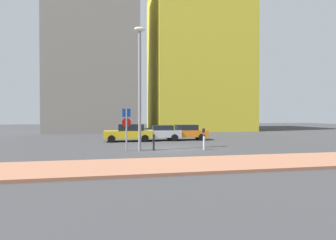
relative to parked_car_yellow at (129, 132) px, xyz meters
name	(u,v)px	position (x,y,z in m)	size (l,w,h in m)	color
ground_plane	(169,149)	(2.52, -5.97, -0.81)	(120.00, 120.00, 0.00)	#38383A
sidewalk_brick	(195,164)	(2.52, -12.28, -0.74)	(40.00, 3.67, 0.14)	#9E664C
parked_car_yellow	(129,132)	(0.00, 0.00, 0.00)	(4.27, 2.02, 1.56)	gold
parked_car_silver	(159,133)	(2.85, 0.25, -0.06)	(4.24, 2.19, 1.44)	#B7BABF
parked_car_orange	(185,132)	(5.37, 0.32, -0.05)	(4.33, 2.20, 1.47)	orange
parking_sign_post	(126,124)	(-0.41, -6.46, 0.96)	(0.59, 0.16, 2.81)	gray
parking_meter	(203,135)	(5.32, -5.23, 0.08)	(0.18, 0.14, 1.37)	#4C4C51
street_lamp	(140,79)	(0.45, -6.61, 3.90)	(0.70, 0.36, 8.13)	gray
traffic_bollard_near	(154,142)	(1.37, -6.67, -0.27)	(0.13, 0.13, 1.08)	black
traffic_bollard_mid	(204,143)	(4.79, -6.94, -0.35)	(0.16, 0.16, 0.91)	#B7B7BC
building_colorful_midrise	(195,59)	(12.15, 19.14, 11.26)	(15.07, 15.33, 24.14)	gold
building_under_construction	(95,48)	(-4.32, 16.66, 11.68)	(12.65, 10.67, 24.98)	gray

